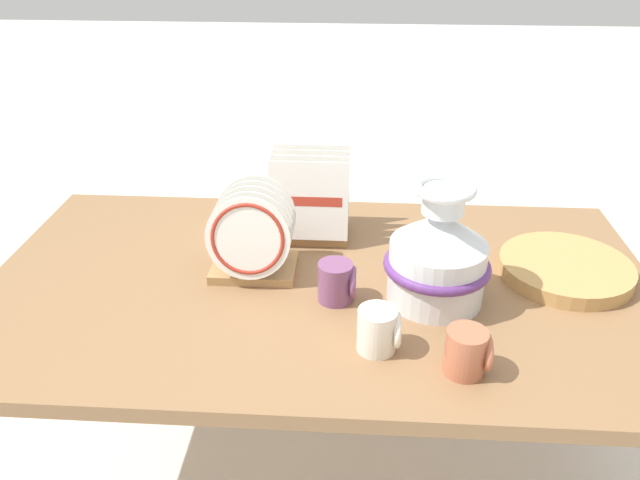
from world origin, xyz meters
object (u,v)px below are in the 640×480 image
object	(u,v)px
dish_rack_round_plates	(252,240)
mug_cream_glaze	(379,330)
mug_terracotta_glaze	(468,352)
dish_rack_square_plates	(310,205)
mug_plum_glaze	(337,282)
fruit_bowl	(242,223)
ceramic_vase	(438,254)
wicker_charger_stack	(565,269)

from	to	relation	value
dish_rack_round_plates	mug_cream_glaze	world-z (taller)	dish_rack_round_plates
mug_cream_glaze	mug_terracotta_glaze	distance (m)	0.18
dish_rack_round_plates	dish_rack_square_plates	xyz separation A→B (m)	(0.12, 0.21, -0.01)
mug_plum_glaze	fruit_bowl	size ratio (longest dim) A/B	0.74
mug_plum_glaze	dish_rack_square_plates	bearing A→B (deg)	105.28
mug_terracotta_glaze	mug_plum_glaze	bearing A→B (deg)	138.09
ceramic_vase	mug_terracotta_glaze	xyz separation A→B (m)	(0.04, -0.25, -0.07)
dish_rack_square_plates	mug_terracotta_glaze	size ratio (longest dim) A/B	2.44
dish_rack_square_plates	wicker_charger_stack	size ratio (longest dim) A/B	0.72
wicker_charger_stack	mug_cream_glaze	bearing A→B (deg)	-145.57
mug_terracotta_glaze	mug_plum_glaze	size ratio (longest dim) A/B	1.00
mug_plum_glaze	fruit_bowl	bearing A→B (deg)	132.20
ceramic_vase	mug_cream_glaze	size ratio (longest dim) A/B	3.04
ceramic_vase	wicker_charger_stack	distance (m)	0.36
mug_terracotta_glaze	dish_rack_round_plates	bearing A→B (deg)	144.41
ceramic_vase	dish_rack_square_plates	size ratio (longest dim) A/B	1.25
dish_rack_square_plates	mug_plum_glaze	bearing A→B (deg)	-74.72
mug_cream_glaze	mug_terracotta_glaze	xyz separation A→B (m)	(0.17, -0.06, 0.00)
dish_rack_round_plates	mug_plum_glaze	xyz separation A→B (m)	(0.21, -0.10, -0.04)
wicker_charger_stack	mug_plum_glaze	world-z (taller)	mug_plum_glaze
mug_terracotta_glaze	fruit_bowl	world-z (taller)	mug_terracotta_glaze
mug_cream_glaze	mug_plum_glaze	size ratio (longest dim) A/B	1.00
ceramic_vase	mug_terracotta_glaze	world-z (taller)	ceramic_vase
ceramic_vase	mug_cream_glaze	xyz separation A→B (m)	(-0.13, -0.19, -0.07)
ceramic_vase	dish_rack_square_plates	distance (m)	0.42
dish_rack_round_plates	mug_cream_glaze	distance (m)	0.40
mug_cream_glaze	fruit_bowl	world-z (taller)	mug_cream_glaze
mug_plum_glaze	wicker_charger_stack	bearing A→B (deg)	14.36
mug_terracotta_glaze	mug_plum_glaze	world-z (taller)	same
mug_terracotta_glaze	wicker_charger_stack	bearing A→B (deg)	52.01
wicker_charger_stack	fruit_bowl	xyz separation A→B (m)	(-0.81, 0.15, 0.02)
ceramic_vase	wicker_charger_stack	size ratio (longest dim) A/B	0.90
ceramic_vase	mug_cream_glaze	distance (m)	0.24
mug_plum_glaze	ceramic_vase	bearing A→B (deg)	4.73
dish_rack_round_plates	wicker_charger_stack	world-z (taller)	dish_rack_round_plates
mug_cream_glaze	fruit_bowl	distance (m)	0.59
dish_rack_round_plates	mug_terracotta_glaze	world-z (taller)	dish_rack_round_plates
dish_rack_round_plates	mug_plum_glaze	world-z (taller)	dish_rack_round_plates
dish_rack_round_plates	fruit_bowl	world-z (taller)	dish_rack_round_plates
dish_rack_square_plates	wicker_charger_stack	distance (m)	0.65
mug_terracotta_glaze	fruit_bowl	distance (m)	0.74
mug_terracotta_glaze	mug_cream_glaze	bearing A→B (deg)	160.83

